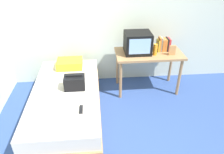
# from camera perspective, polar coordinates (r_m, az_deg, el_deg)

# --- Properties ---
(wall_back) EXTENTS (5.20, 0.10, 2.60)m
(wall_back) POSITION_cam_1_polar(r_m,az_deg,el_deg) (4.03, 0.50, 16.18)
(wall_back) COLOR silver
(wall_back) RESTS_ON ground
(bed) EXTENTS (1.00, 2.00, 0.52)m
(bed) POSITION_cam_1_polar(r_m,az_deg,el_deg) (3.42, -11.70, -7.07)
(bed) COLOR #9E754C
(bed) RESTS_ON ground
(desk) EXTENTS (1.16, 0.60, 0.75)m
(desk) POSITION_cam_1_polar(r_m,az_deg,el_deg) (3.90, 9.56, 5.06)
(desk) COLOR #9E754C
(desk) RESTS_ON ground
(tv) EXTENTS (0.44, 0.39, 0.36)m
(tv) POSITION_cam_1_polar(r_m,az_deg,el_deg) (3.76, 6.73, 8.90)
(tv) COLOR black
(tv) RESTS_ON desk
(water_bottle) EXTENTS (0.07, 0.07, 0.19)m
(water_bottle) POSITION_cam_1_polar(r_m,az_deg,el_deg) (3.75, 11.25, 7.07)
(water_bottle) COLOR orange
(water_bottle) RESTS_ON desk
(book_row) EXTENTS (0.22, 0.17, 0.25)m
(book_row) POSITION_cam_1_polar(r_m,az_deg,el_deg) (3.95, 13.35, 8.31)
(book_row) COLOR gold
(book_row) RESTS_ON desk
(picture_frame) EXTENTS (0.11, 0.02, 0.17)m
(picture_frame) POSITION_cam_1_polar(r_m,az_deg,el_deg) (3.81, 15.51, 6.73)
(picture_frame) COLOR #B27F4C
(picture_frame) RESTS_ON desk
(pillow) EXTENTS (0.43, 0.32, 0.14)m
(pillow) POSITION_cam_1_polar(r_m,az_deg,el_deg) (3.84, -11.03, 3.45)
(pillow) COLOR yellow
(pillow) RESTS_ON bed
(handbag) EXTENTS (0.30, 0.20, 0.23)m
(handbag) POSITION_cam_1_polar(r_m,az_deg,el_deg) (3.23, -9.78, -1.39)
(handbag) COLOR black
(handbag) RESTS_ON bed
(magazine) EXTENTS (0.21, 0.29, 0.01)m
(magazine) POSITION_cam_1_polar(r_m,az_deg,el_deg) (3.05, -15.92, -6.59)
(magazine) COLOR white
(magazine) RESTS_ON bed
(remote_dark) EXTENTS (0.04, 0.16, 0.02)m
(remote_dark) POSITION_cam_1_polar(r_m,az_deg,el_deg) (2.85, -8.11, -8.41)
(remote_dark) COLOR black
(remote_dark) RESTS_ON bed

